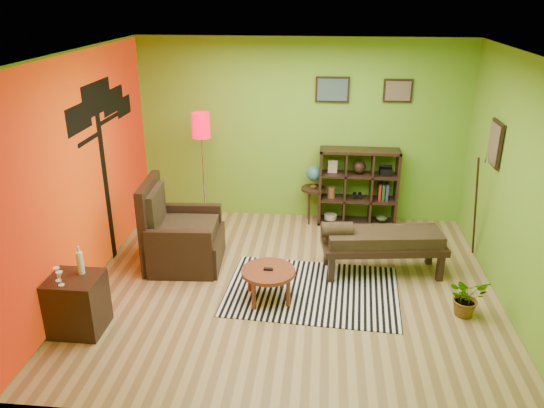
# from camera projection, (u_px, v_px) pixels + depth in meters

# --- Properties ---
(ground) EXTENTS (5.00, 5.00, 0.00)m
(ground) POSITION_uv_depth(u_px,v_px,m) (290.00, 286.00, 6.58)
(ground) COLOR tan
(ground) RESTS_ON ground
(room_shell) EXTENTS (5.04, 4.54, 2.82)m
(room_shell) POSITION_uv_depth(u_px,v_px,m) (284.00, 146.00, 5.92)
(room_shell) COLOR #6DAB2A
(room_shell) RESTS_ON ground
(zebra_rug) EXTENTS (2.16, 1.58, 0.01)m
(zebra_rug) POSITION_uv_depth(u_px,v_px,m) (312.00, 291.00, 6.47)
(zebra_rug) COLOR silver
(zebra_rug) RESTS_ON ground
(coffee_table) EXTENTS (0.64, 0.64, 0.41)m
(coffee_table) POSITION_uv_depth(u_px,v_px,m) (268.00, 274.00, 6.19)
(coffee_table) COLOR maroon
(coffee_table) RESTS_ON ground
(armchair) EXTENTS (1.02, 1.02, 1.16)m
(armchair) POSITION_uv_depth(u_px,v_px,m) (179.00, 239.00, 7.01)
(armchair) COLOR black
(armchair) RESTS_ON ground
(side_cabinet) EXTENTS (0.54, 0.49, 0.95)m
(side_cabinet) POSITION_uv_depth(u_px,v_px,m) (77.00, 303.00, 5.63)
(side_cabinet) COLOR black
(side_cabinet) RESTS_ON ground
(floor_lamp) EXTENTS (0.27, 0.27, 1.79)m
(floor_lamp) POSITION_uv_depth(u_px,v_px,m) (202.00, 136.00, 7.67)
(floor_lamp) COLOR silver
(floor_lamp) RESTS_ON ground
(globe_table) EXTENTS (0.38, 0.38, 0.93)m
(globe_table) POSITION_uv_depth(u_px,v_px,m) (314.00, 180.00, 8.15)
(globe_table) COLOR black
(globe_table) RESTS_ON ground
(cube_shelf) EXTENTS (1.20, 0.35, 1.20)m
(cube_shelf) POSITION_uv_depth(u_px,v_px,m) (359.00, 187.00, 8.14)
(cube_shelf) COLOR black
(cube_shelf) RESTS_ON ground
(bench) EXTENTS (1.62, 0.75, 0.72)m
(bench) POSITION_uv_depth(u_px,v_px,m) (380.00, 241.00, 6.73)
(bench) COLOR black
(bench) RESTS_ON ground
(potted_plant) EXTENTS (0.55, 0.58, 0.36)m
(potted_plant) POSITION_uv_depth(u_px,v_px,m) (466.00, 301.00, 5.95)
(potted_plant) COLOR #26661E
(potted_plant) RESTS_ON ground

